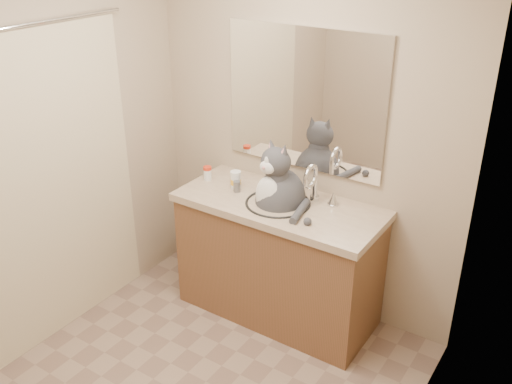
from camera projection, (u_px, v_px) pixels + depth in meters
room at (176, 213)px, 2.73m from camera, size 2.22×2.52×2.42m
vanity at (278, 257)px, 3.79m from camera, size 1.34×0.59×1.12m
mirror at (304, 100)px, 3.55m from camera, size 1.10×0.02×0.90m
shower_curtain at (55, 186)px, 3.40m from camera, size 0.02×1.30×1.93m
cat at (279, 196)px, 3.60m from camera, size 0.44×0.44×0.63m
pill_bottle_redcap at (208, 173)px, 3.90m from camera, size 0.07×0.07×0.10m
pill_bottle_orange at (236, 180)px, 3.77m from camera, size 0.08×0.08×0.12m
grey_canister at (237, 186)px, 3.73m from camera, size 0.06×0.06×0.07m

